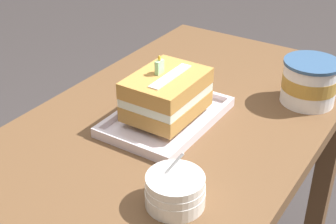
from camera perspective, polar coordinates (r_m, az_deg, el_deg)
name	(u,v)px	position (r m, az deg, el deg)	size (l,w,h in m)	color
dining_table	(169,167)	(1.21, 0.16, -6.51)	(1.21, 0.66, 0.78)	brown
foil_tray	(167,118)	(1.16, -0.16, -0.73)	(0.31, 0.21, 0.02)	silver
birthday_cake	(167,94)	(1.12, -0.17, 2.15)	(0.19, 0.14, 0.14)	#B8833E
bowl_stack	(175,190)	(0.90, 0.86, -9.31)	(0.11, 0.11, 0.10)	white
ice_cream_tub	(310,82)	(1.27, 16.46, 3.47)	(0.14, 0.14, 0.11)	white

